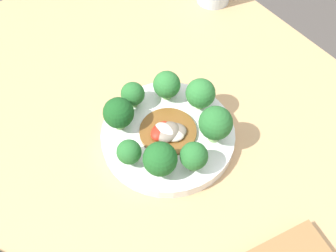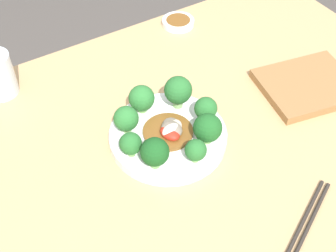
# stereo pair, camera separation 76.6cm
# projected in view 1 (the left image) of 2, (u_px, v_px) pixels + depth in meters

# --- Properties ---
(table) EXTENTS (1.19, 0.87, 0.70)m
(table) POSITION_uv_depth(u_px,v_px,m) (170.00, 243.00, 1.11)
(table) COLOR tan
(table) RESTS_ON ground_plane
(plate) EXTENTS (0.24, 0.24, 0.02)m
(plate) POSITION_uv_depth(u_px,v_px,m) (168.00, 136.00, 0.85)
(plate) COLOR white
(plate) RESTS_ON table
(broccoli_east) EXTENTS (0.04, 0.04, 0.05)m
(broccoli_east) POSITION_uv_depth(u_px,v_px,m) (133.00, 94.00, 0.86)
(broccoli_east) COLOR #7AAD5B
(broccoli_east) RESTS_ON plate
(broccoli_north) EXTENTS (0.04, 0.04, 0.05)m
(broccoli_north) POSITION_uv_depth(u_px,v_px,m) (129.00, 152.00, 0.78)
(broccoli_north) COLOR #7AAD5B
(broccoli_north) RESTS_ON plate
(broccoli_southwest) EXTENTS (0.06, 0.06, 0.08)m
(broccoli_southwest) POSITION_uv_depth(u_px,v_px,m) (216.00, 123.00, 0.80)
(broccoli_southwest) COLOR #89B76B
(broccoli_southwest) RESTS_ON plate
(broccoli_northwest) EXTENTS (0.06, 0.06, 0.07)m
(broccoli_northwest) POSITION_uv_depth(u_px,v_px,m) (160.00, 159.00, 0.77)
(broccoli_northwest) COLOR #7AAD5B
(broccoli_northwest) RESTS_ON plate
(broccoli_southeast) EXTENTS (0.05, 0.05, 0.06)m
(broccoli_southeast) POSITION_uv_depth(u_px,v_px,m) (167.00, 85.00, 0.86)
(broccoli_southeast) COLOR #70A356
(broccoli_southeast) RESTS_ON plate
(broccoli_west) EXTENTS (0.05, 0.05, 0.06)m
(broccoli_west) POSITION_uv_depth(u_px,v_px,m) (194.00, 156.00, 0.77)
(broccoli_west) COLOR #70A356
(broccoli_west) RESTS_ON plate
(broccoli_south) EXTENTS (0.06, 0.06, 0.06)m
(broccoli_south) POSITION_uv_depth(u_px,v_px,m) (201.00, 94.00, 0.85)
(broccoli_south) COLOR #7AAD5B
(broccoli_south) RESTS_ON plate
(broccoli_northeast) EXTENTS (0.06, 0.06, 0.07)m
(broccoli_northeast) POSITION_uv_depth(u_px,v_px,m) (119.00, 113.00, 0.82)
(broccoli_northeast) COLOR #70A356
(broccoli_northeast) RESTS_ON plate
(stirfry_center) EXTENTS (0.10, 0.10, 0.02)m
(stirfry_center) POSITION_uv_depth(u_px,v_px,m) (167.00, 132.00, 0.83)
(stirfry_center) COLOR brown
(stirfry_center) RESTS_ON plate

